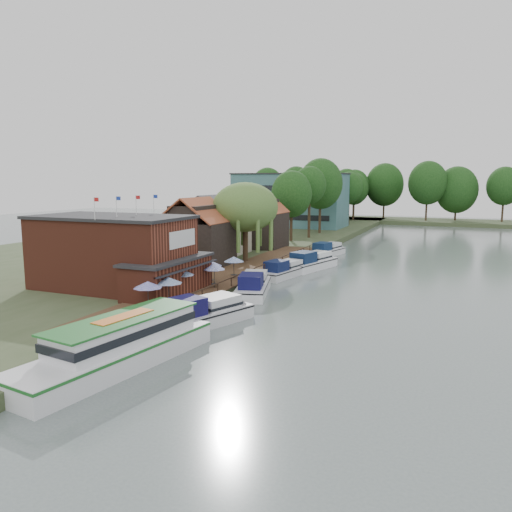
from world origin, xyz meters
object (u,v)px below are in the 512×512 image
at_px(hotel_block, 290,200).
at_px(umbrella_0, 148,295).
at_px(willow, 245,222).
at_px(cruiser_0, 202,310).
at_px(cruiser_2, 284,268).
at_px(cottage_a, 196,232).
at_px(cruiser_3, 311,260).
at_px(umbrella_3, 214,276).
at_px(pub, 128,253).
at_px(tour_boat, 116,343).
at_px(cottage_c, 261,221).
at_px(cruiser_4, 327,248).
at_px(umbrella_2, 183,282).
at_px(umbrella_5, 234,267).
at_px(cottage_b, 213,225).
at_px(swan, 157,336).
at_px(umbrella_1, 169,291).
at_px(umbrella_4, 211,272).
at_px(cruiser_1, 253,282).

distance_m(hotel_block, umbrella_0, 78.48).
height_order(willow, cruiser_0, willow).
xyz_separation_m(hotel_block, cruiser_2, (18.02, -54.11, -6.04)).
relative_size(cottage_a, willow, 0.82).
height_order(hotel_block, cruiser_3, hotel_block).
bearing_deg(hotel_block, umbrella_3, -77.07).
bearing_deg(pub, cruiser_0, -24.39).
height_order(pub, cruiser_3, pub).
relative_size(cruiser_2, tour_boat, 0.63).
distance_m(cottage_c, cruiser_4, 11.33).
relative_size(pub, umbrella_2, 8.42).
distance_m(hotel_block, cruiser_4, 40.08).
bearing_deg(hotel_block, umbrella_0, -79.39).
bearing_deg(umbrella_5, cruiser_4, 83.23).
height_order(cottage_b, cruiser_4, cottage_b).
bearing_deg(hotel_block, cottage_c, -77.80).
relative_size(tour_boat, swan, 33.25).
distance_m(hotel_block, umbrella_1, 76.42).
bearing_deg(cottage_c, pub, -90.00).
height_order(cottage_a, umbrella_2, cottage_a).
relative_size(umbrella_1, swan, 5.52).
height_order(cottage_c, umbrella_4, cottage_c).
height_order(umbrella_5, cruiser_4, umbrella_5).
bearing_deg(umbrella_0, hotel_block, 100.61).
bearing_deg(umbrella_0, cruiser_4, 84.60).
xyz_separation_m(cottage_b, willow, (7.50, -5.00, 0.96)).
relative_size(cruiser_4, tour_boat, 0.63).
distance_m(umbrella_3, umbrella_5, 5.13).
distance_m(willow, cruiser_3, 10.04).
bearing_deg(umbrella_4, tour_boat, -78.24).
distance_m(umbrella_5, tour_boat, 24.19).
bearing_deg(swan, willow, 101.53).
bearing_deg(cruiser_0, umbrella_2, 153.69).
relative_size(hotel_block, tour_boat, 1.74).
xyz_separation_m(umbrella_0, umbrella_4, (-0.26, 11.32, 0.00)).
bearing_deg(cottage_c, umbrella_0, -80.88).
relative_size(umbrella_2, cruiser_1, 0.24).
distance_m(cottage_a, umbrella_3, 14.42).
relative_size(cruiser_2, swan, 21.01).
bearing_deg(hotel_block, cruiser_3, -67.67).
relative_size(umbrella_2, cruiser_3, 0.23).
relative_size(umbrella_5, cruiser_3, 0.23).
bearing_deg(cruiser_1, umbrella_2, -136.69).
height_order(umbrella_4, cruiser_0, umbrella_4).
xyz_separation_m(pub, umbrella_2, (6.17, -0.08, -2.36)).
height_order(umbrella_5, tour_boat, umbrella_5).
distance_m(umbrella_2, swan, 10.12).
height_order(umbrella_2, swan, umbrella_2).
distance_m(cottage_b, swan, 37.31).
bearing_deg(cruiser_0, willow, 126.00).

